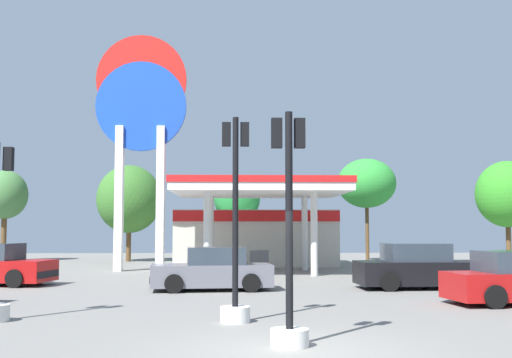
% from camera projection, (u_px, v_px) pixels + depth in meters
% --- Properties ---
extents(ground_plane, '(90.00, 90.00, 0.00)m').
position_uv_depth(ground_plane, '(289.00, 350.00, 11.40)').
color(ground_plane, slate).
rests_on(ground_plane, ground).
extents(gas_station, '(9.28, 13.80, 4.49)m').
position_uv_depth(gas_station, '(256.00, 230.00, 36.86)').
color(gas_station, beige).
rests_on(gas_station, ground).
extents(station_pole_sign, '(4.70, 0.56, 12.27)m').
position_uv_depth(station_pole_sign, '(141.00, 119.00, 33.03)').
color(station_pole_sign, white).
rests_on(station_pole_sign, ground).
extents(car_2, '(4.67, 2.29, 1.64)m').
position_uv_depth(car_2, '(419.00, 268.00, 23.06)').
color(car_2, black).
rests_on(car_2, ground).
extents(car_3, '(4.38, 2.25, 1.52)m').
position_uv_depth(car_3, '(212.00, 271.00, 22.44)').
color(car_3, black).
rests_on(car_3, ground).
extents(traffic_signal_0, '(0.71, 0.71, 4.39)m').
position_uv_depth(traffic_signal_0, '(289.00, 262.00, 11.90)').
color(traffic_signal_0, silver).
rests_on(traffic_signal_0, ground).
extents(traffic_signal_2, '(0.70, 0.71, 4.81)m').
position_uv_depth(traffic_signal_2, '(235.00, 250.00, 14.93)').
color(traffic_signal_2, silver).
rests_on(traffic_signal_2, ground).
extents(tree_0, '(2.98, 2.98, 6.05)m').
position_uv_depth(tree_0, '(5.00, 195.00, 42.44)').
color(tree_0, brown).
rests_on(tree_0, ground).
extents(tree_1, '(4.27, 4.27, 6.36)m').
position_uv_depth(tree_1, '(129.00, 199.00, 42.16)').
color(tree_1, brown).
rests_on(tree_1, ground).
extents(tree_2, '(3.06, 3.06, 5.62)m').
position_uv_depth(tree_2, '(237.00, 199.00, 42.25)').
color(tree_2, brown).
rests_on(tree_2, ground).
extents(tree_3, '(3.88, 3.88, 6.79)m').
position_uv_depth(tree_3, '(367.00, 184.00, 42.21)').
color(tree_3, brown).
rests_on(tree_3, ground).
extents(tree_4, '(4.09, 4.09, 6.63)m').
position_uv_depth(tree_4, '(507.00, 194.00, 42.08)').
color(tree_4, brown).
rests_on(tree_4, ground).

